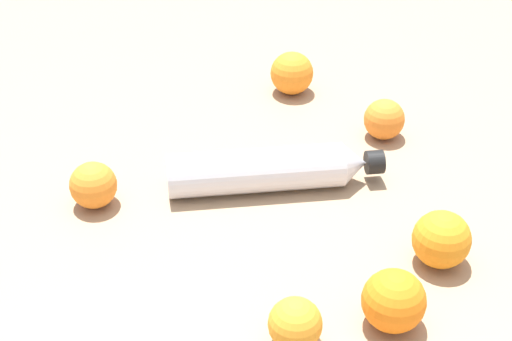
# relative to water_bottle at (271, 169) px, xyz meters

# --- Properties ---
(ground_plane) EXTENTS (2.40, 2.40, 0.00)m
(ground_plane) POSITION_rel_water_bottle_xyz_m (-0.05, 0.02, -0.03)
(ground_plane) COLOR #9E7F60
(water_bottle) EXTENTS (0.11, 0.32, 0.07)m
(water_bottle) POSITION_rel_water_bottle_xyz_m (0.00, 0.00, 0.00)
(water_bottle) COLOR silver
(water_bottle) RESTS_ON ground_plane
(orange_0) EXTENTS (0.07, 0.07, 0.07)m
(orange_0) POSITION_rel_water_bottle_xyz_m (-0.09, 0.22, 0.00)
(orange_0) COLOR orange
(orange_0) RESTS_ON ground_plane
(orange_1) EXTENTS (0.08, 0.08, 0.08)m
(orange_1) POSITION_rel_water_bottle_xyz_m (0.22, 0.16, 0.01)
(orange_1) COLOR orange
(orange_1) RESTS_ON ground_plane
(orange_2) EXTENTS (0.07, 0.07, 0.07)m
(orange_2) POSITION_rel_water_bottle_xyz_m (-0.03, -0.25, 0.00)
(orange_2) COLOR orange
(orange_2) RESTS_ON ground_plane
(orange_3) EXTENTS (0.06, 0.06, 0.06)m
(orange_3) POSITION_rel_water_bottle_xyz_m (0.30, -0.06, -0.00)
(orange_3) COLOR orange
(orange_3) RESTS_ON ground_plane
(orange_4) EXTENTS (0.08, 0.08, 0.08)m
(orange_4) POSITION_rel_water_bottle_xyz_m (0.31, 0.06, 0.01)
(orange_4) COLOR orange
(orange_4) RESTS_ON ground_plane
(orange_5) EXTENTS (0.08, 0.08, 0.08)m
(orange_5) POSITION_rel_water_bottle_xyz_m (-0.27, 0.12, 0.01)
(orange_5) COLOR orange
(orange_5) RESTS_ON ground_plane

